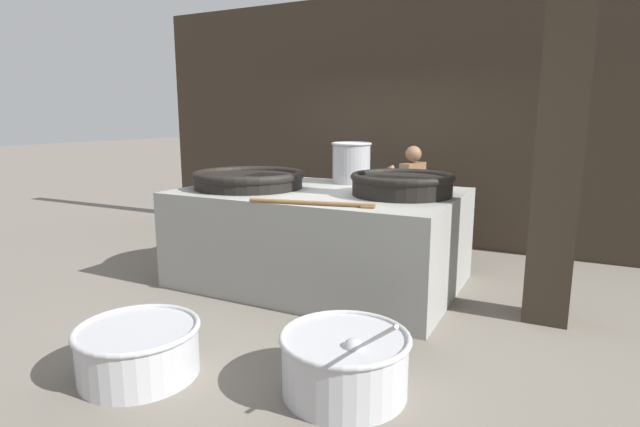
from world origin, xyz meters
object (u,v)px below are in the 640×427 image
Objects in this scene: prep_bowl_vegetables at (345,360)px; prep_bowl_meat at (139,348)px; stock_pot at (351,162)px; cook at (411,199)px; giant_wok_near at (249,179)px; giant_wok_far at (402,183)px.

prep_bowl_vegetables is 1.09× the size of prep_bowl_meat.
prep_bowl_meat is at bearing -94.89° from stock_pot.
stock_pot reaches higher than cook.
giant_wok_near is 1.25m from stock_pot.
giant_wok_near reaches higher than prep_bowl_vegetables.
stock_pot is 0.55× the size of prep_bowl_meat.
giant_wok_near is at bearing 138.09° from prep_bowl_vegetables.
stock_pot reaches higher than giant_wok_near.
stock_pot is 3.09m from prep_bowl_vegetables.
giant_wok_near is at bearing -171.85° from giant_wok_far.
prep_bowl_vegetables is 1.47m from prep_bowl_meat.
stock_pot reaches higher than giant_wok_far.
giant_wok_near is 1.20× the size of giant_wok_far.
prep_bowl_vegetables is at bearing -41.91° from giant_wok_near.
prep_bowl_vegetables is (1.99, -1.78, -0.90)m from giant_wok_near.
cook is at bearing 77.47° from prep_bowl_meat.
stock_pot is 0.51× the size of prep_bowl_vegetables.
prep_bowl_vegetables is at bearing 17.88° from prep_bowl_meat.
giant_wok_far reaches higher than giant_wok_near.
cook reaches higher than giant_wok_near.
giant_wok_near is 1.31× the size of prep_bowl_vegetables.
prep_bowl_meat is at bearing -162.12° from prep_bowl_vegetables.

